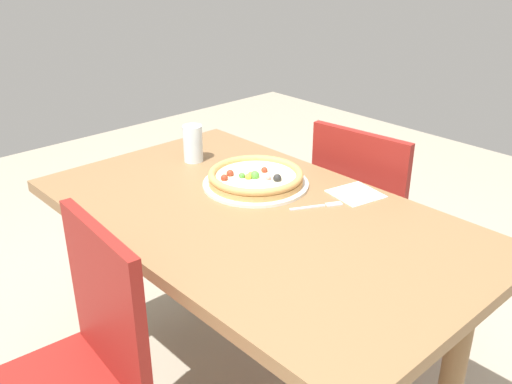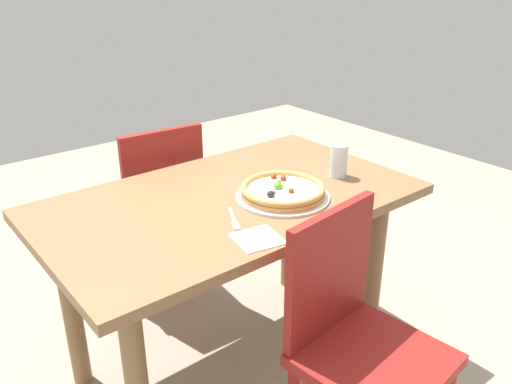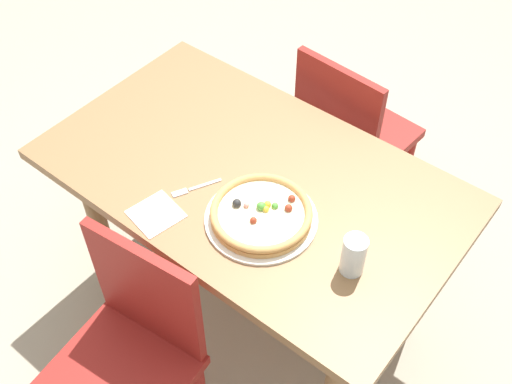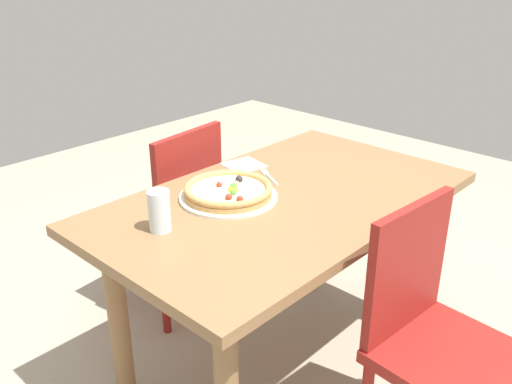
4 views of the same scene
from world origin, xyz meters
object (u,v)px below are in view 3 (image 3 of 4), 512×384
(pizza, at_px, (261,213))
(drinking_glass, at_px, (354,255))
(plate, at_px, (261,219))
(napkin, at_px, (156,214))
(dining_table, at_px, (251,197))
(chair_far, at_px, (130,354))
(chair_near, at_px, (350,135))
(fork, at_px, (193,189))

(pizza, height_order, drinking_glass, drinking_glass)
(plate, bearing_deg, pizza, -76.38)
(napkin, bearing_deg, dining_table, -111.18)
(napkin, bearing_deg, drinking_glass, -160.77)
(dining_table, height_order, chair_far, chair_far)
(plate, height_order, pizza, pizza)
(dining_table, distance_m, pizza, 0.24)
(chair_far, xyz_separation_m, pizza, (-0.12, -0.49, 0.29))
(dining_table, bearing_deg, plate, 137.89)
(dining_table, distance_m, chair_near, 0.64)
(dining_table, relative_size, fork, 8.86)
(chair_far, relative_size, drinking_glass, 6.65)
(pizza, distance_m, drinking_glass, 0.31)
(dining_table, relative_size, chair_far, 1.56)
(dining_table, xyz_separation_m, drinking_glass, (-0.45, 0.11, 0.18))
(fork, bearing_deg, chair_near, -161.38)
(dining_table, distance_m, napkin, 0.35)
(chair_near, height_order, napkin, chair_near)
(chair_far, bearing_deg, dining_table, -94.01)
(chair_far, height_order, fork, chair_far)
(chair_far, relative_size, fork, 5.67)
(fork, bearing_deg, napkin, 20.36)
(chair_near, distance_m, napkin, 0.98)
(fork, height_order, napkin, fork)
(dining_table, bearing_deg, napkin, 68.82)
(chair_near, bearing_deg, pizza, -75.86)
(fork, xyz_separation_m, napkin, (0.02, 0.15, -0.00))
(fork, bearing_deg, chair_far, 43.09)
(dining_table, relative_size, drinking_glass, 10.39)
(chair_far, distance_m, pizza, 0.58)
(dining_table, distance_m, fork, 0.23)
(chair_far, bearing_deg, napkin, -70.67)
(chair_far, bearing_deg, fork, -80.37)
(drinking_glass, bearing_deg, fork, 5.59)
(chair_far, xyz_separation_m, drinking_glass, (-0.43, -0.50, 0.33))
(napkin, bearing_deg, plate, -145.35)
(chair_near, bearing_deg, chair_far, -85.21)
(dining_table, distance_m, plate, 0.23)
(plate, bearing_deg, chair_near, -80.15)
(chair_near, xyz_separation_m, drinking_glass, (-0.44, 0.73, 0.33))
(chair_near, xyz_separation_m, pizza, (-0.13, 0.75, 0.29))
(pizza, distance_m, napkin, 0.32)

